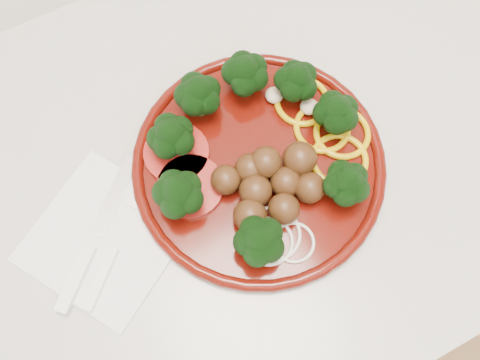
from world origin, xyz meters
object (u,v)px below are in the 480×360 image
plate (259,158)px  fork (108,262)px  napkin (105,238)px  knife (89,252)px

plate → fork: size_ratio=2.21×
plate → napkin: size_ratio=1.93×
napkin → fork: 0.03m
knife → plate: bearing=-41.3°
plate → knife: size_ratio=1.97×
napkin → knife: size_ratio=1.02×
knife → fork: knife is taller
knife → fork: (0.01, -0.02, -0.00)m
napkin → knife: bearing=-159.8°
napkin → knife: (-0.02, -0.01, 0.01)m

